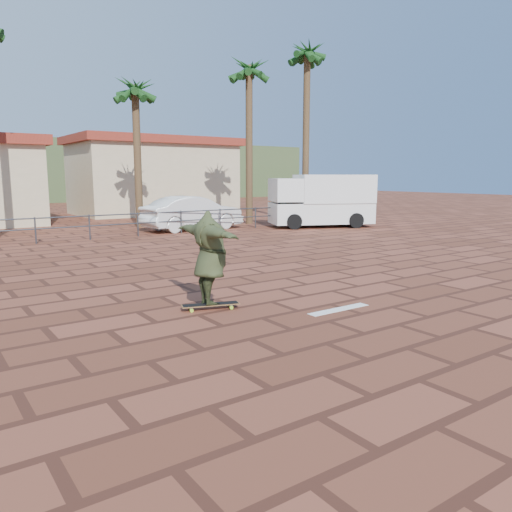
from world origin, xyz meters
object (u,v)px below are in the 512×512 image
(longboard, at_px, (211,305))
(car_white, at_px, (193,213))
(skateboarder, at_px, (210,258))
(campervan, at_px, (322,200))

(longboard, height_order, car_white, car_white)
(skateboarder, height_order, car_white, skateboarder)
(longboard, relative_size, car_white, 0.23)
(campervan, height_order, car_white, campervan)
(campervan, bearing_deg, skateboarder, -116.32)
(skateboarder, distance_m, campervan, 16.13)
(car_white, bearing_deg, campervan, -117.30)
(longboard, xyz_separation_m, campervan, (12.33, 10.39, 1.26))
(skateboarder, bearing_deg, car_white, -25.02)
(longboard, distance_m, car_white, 14.32)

